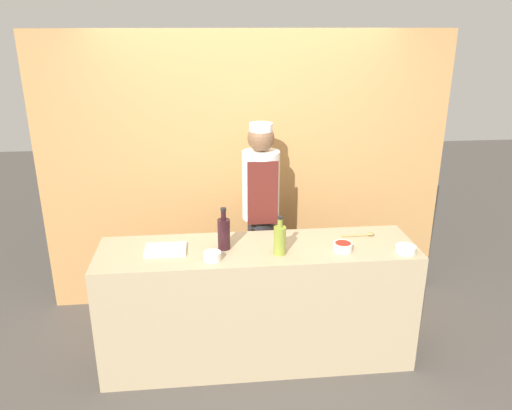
{
  "coord_description": "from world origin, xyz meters",
  "views": [
    {
      "loc": [
        -0.35,
        -3.23,
        2.44
      ],
      "look_at": [
        0.0,
        0.12,
        1.21
      ],
      "focal_mm": 35.0,
      "sensor_mm": 36.0,
      "label": 1
    }
  ],
  "objects_px": {
    "bottle_wine": "(224,233)",
    "chef_center": "(261,215)",
    "sauce_bowl_yellow": "(406,249)",
    "sauce_bowl_red": "(343,246)",
    "bottle_oil": "(280,239)",
    "wooden_spoon": "(363,235)",
    "cutting_board": "(166,250)",
    "sauce_bowl_green": "(212,256)"
  },
  "relations": [
    {
      "from": "bottle_wine",
      "to": "chef_center",
      "type": "bearing_deg",
      "value": 60.28
    },
    {
      "from": "bottle_oil",
      "to": "chef_center",
      "type": "height_order",
      "value": "chef_center"
    },
    {
      "from": "sauce_bowl_red",
      "to": "wooden_spoon",
      "type": "height_order",
      "value": "sauce_bowl_red"
    },
    {
      "from": "sauce_bowl_red",
      "to": "cutting_board",
      "type": "height_order",
      "value": "sauce_bowl_red"
    },
    {
      "from": "sauce_bowl_green",
      "to": "chef_center",
      "type": "bearing_deg",
      "value": 60.9
    },
    {
      "from": "sauce_bowl_green",
      "to": "bottle_oil",
      "type": "relative_size",
      "value": 0.44
    },
    {
      "from": "bottle_wine",
      "to": "wooden_spoon",
      "type": "xyz_separation_m",
      "value": [
        1.05,
        0.11,
        -0.11
      ]
    },
    {
      "from": "sauce_bowl_yellow",
      "to": "wooden_spoon",
      "type": "xyz_separation_m",
      "value": [
        -0.22,
        0.3,
        -0.01
      ]
    },
    {
      "from": "bottle_wine",
      "to": "wooden_spoon",
      "type": "relative_size",
      "value": 1.24
    },
    {
      "from": "sauce_bowl_green",
      "to": "chef_center",
      "type": "relative_size",
      "value": 0.07
    },
    {
      "from": "sauce_bowl_red",
      "to": "bottle_oil",
      "type": "bearing_deg",
      "value": -179.29
    },
    {
      "from": "sauce_bowl_yellow",
      "to": "bottle_oil",
      "type": "bearing_deg",
      "value": 175.82
    },
    {
      "from": "sauce_bowl_yellow",
      "to": "cutting_board",
      "type": "distance_m",
      "value": 1.69
    },
    {
      "from": "bottle_oil",
      "to": "chef_center",
      "type": "bearing_deg",
      "value": 94.41
    },
    {
      "from": "wooden_spoon",
      "to": "bottle_oil",
      "type": "bearing_deg",
      "value": -160.45
    },
    {
      "from": "sauce_bowl_red",
      "to": "bottle_wine",
      "type": "distance_m",
      "value": 0.84
    },
    {
      "from": "sauce_bowl_red",
      "to": "bottle_oil",
      "type": "xyz_separation_m",
      "value": [
        -0.45,
        -0.01,
        0.08
      ]
    },
    {
      "from": "bottle_wine",
      "to": "cutting_board",
      "type": "bearing_deg",
      "value": 179.54
    },
    {
      "from": "chef_center",
      "to": "sauce_bowl_green",
      "type": "bearing_deg",
      "value": -119.1
    },
    {
      "from": "sauce_bowl_yellow",
      "to": "wooden_spoon",
      "type": "height_order",
      "value": "sauce_bowl_yellow"
    },
    {
      "from": "sauce_bowl_yellow",
      "to": "wooden_spoon",
      "type": "bearing_deg",
      "value": 125.58
    },
    {
      "from": "sauce_bowl_green",
      "to": "wooden_spoon",
      "type": "relative_size",
      "value": 0.49
    },
    {
      "from": "cutting_board",
      "to": "chef_center",
      "type": "height_order",
      "value": "chef_center"
    },
    {
      "from": "bottle_oil",
      "to": "chef_center",
      "type": "xyz_separation_m",
      "value": [
        -0.05,
        0.7,
        -0.08
      ]
    },
    {
      "from": "sauce_bowl_yellow",
      "to": "wooden_spoon",
      "type": "relative_size",
      "value": 0.58
    },
    {
      "from": "bottle_wine",
      "to": "chef_center",
      "type": "distance_m",
      "value": 0.66
    },
    {
      "from": "sauce_bowl_yellow",
      "to": "bottle_oil",
      "type": "xyz_separation_m",
      "value": [
        -0.88,
        0.06,
        0.08
      ]
    },
    {
      "from": "sauce_bowl_green",
      "to": "cutting_board",
      "type": "distance_m",
      "value": 0.37
    },
    {
      "from": "sauce_bowl_green",
      "to": "sauce_bowl_red",
      "type": "distance_m",
      "value": 0.92
    },
    {
      "from": "sauce_bowl_green",
      "to": "bottle_oil",
      "type": "bearing_deg",
      "value": 5.71
    },
    {
      "from": "bottle_wine",
      "to": "sauce_bowl_red",
      "type": "bearing_deg",
      "value": -8.14
    },
    {
      "from": "sauce_bowl_yellow",
      "to": "bottle_wine",
      "type": "bearing_deg",
      "value": 171.49
    },
    {
      "from": "bottle_wine",
      "to": "wooden_spoon",
      "type": "height_order",
      "value": "bottle_wine"
    },
    {
      "from": "sauce_bowl_green",
      "to": "bottle_wine",
      "type": "xyz_separation_m",
      "value": [
        0.09,
        0.17,
        0.09
      ]
    },
    {
      "from": "wooden_spoon",
      "to": "chef_center",
      "type": "height_order",
      "value": "chef_center"
    },
    {
      "from": "sauce_bowl_yellow",
      "to": "sauce_bowl_red",
      "type": "distance_m",
      "value": 0.44
    },
    {
      "from": "sauce_bowl_yellow",
      "to": "bottle_wine",
      "type": "relative_size",
      "value": 0.47
    },
    {
      "from": "sauce_bowl_yellow",
      "to": "wooden_spoon",
      "type": "distance_m",
      "value": 0.37
    },
    {
      "from": "sauce_bowl_yellow",
      "to": "chef_center",
      "type": "height_order",
      "value": "chef_center"
    },
    {
      "from": "sauce_bowl_red",
      "to": "sauce_bowl_yellow",
      "type": "bearing_deg",
      "value": -9.23
    },
    {
      "from": "chef_center",
      "to": "cutting_board",
      "type": "bearing_deg",
      "value": -142.48
    },
    {
      "from": "cutting_board",
      "to": "wooden_spoon",
      "type": "height_order",
      "value": "wooden_spoon"
    }
  ]
}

